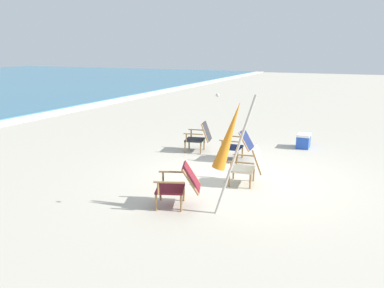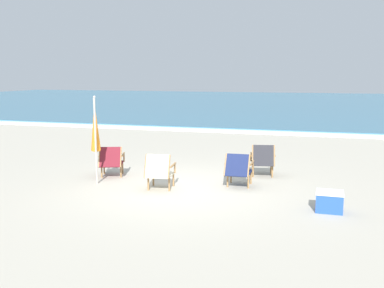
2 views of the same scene
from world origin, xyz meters
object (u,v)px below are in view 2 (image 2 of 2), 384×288
beach_chair_back_right (263,160)px  cooler_box (330,201)px  beach_chair_front_left (238,169)px  umbrella_furled_orange (95,128)px  beach_chair_far_center (159,171)px  beach_chair_mid_center (111,160)px

beach_chair_back_right → cooler_box: size_ratio=1.67×
beach_chair_front_left → beach_chair_back_right: size_ratio=0.96×
beach_chair_front_left → umbrella_furled_orange: size_ratio=0.38×
beach_chair_back_right → umbrella_furled_orange: (-3.48, -2.01, 0.90)m
beach_chair_front_left → beach_chair_far_center: 1.77m
beach_chair_mid_center → beach_chair_back_right: beach_chair_back_right is taller
cooler_box → umbrella_furled_orange: bearing=174.4°
beach_chair_mid_center → cooler_box: size_ratio=1.89×
beach_chair_mid_center → beach_chair_front_left: (3.18, -0.06, 0.00)m
beach_chair_front_left → beach_chair_back_right: beach_chair_back_right is taller
beach_chair_mid_center → beach_chair_back_right: 3.73m
umbrella_furled_orange → beach_chair_back_right: bearing=30.0°
umbrella_furled_orange → beach_chair_far_center: bearing=2.4°
umbrella_furled_orange → cooler_box: umbrella_furled_orange is taller
beach_chair_front_left → beach_chair_far_center: (-1.61, -0.74, 0.01)m
beach_chair_front_left → beach_chair_mid_center: bearing=178.9°
beach_chair_front_left → cooler_box: (1.96, -1.30, -0.22)m
beach_chair_far_center → umbrella_furled_orange: size_ratio=0.40×
beach_chair_front_left → cooler_box: 2.37m
beach_chair_far_center → umbrella_furled_orange: 1.75m
beach_chair_back_right → umbrella_furled_orange: umbrella_furled_orange is taller
beach_chair_front_left → beach_chair_back_right: (0.37, 1.20, 0.01)m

